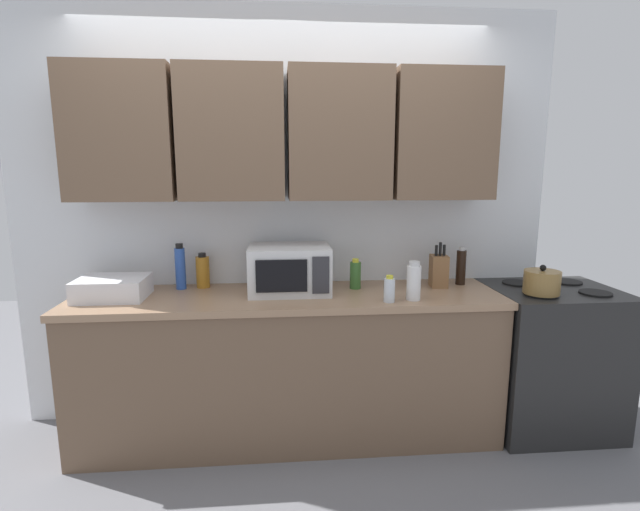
# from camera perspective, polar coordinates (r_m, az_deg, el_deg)

# --- Properties ---
(wall_back_with_cabinets) EXTENTS (3.39, 0.38, 2.60)m
(wall_back_with_cabinets) POSITION_cam_1_polar(r_m,az_deg,el_deg) (2.94, -4.11, 9.40)
(wall_back_with_cabinets) COLOR white
(wall_back_with_cabinets) RESTS_ON ground_plane
(counter_run) EXTENTS (2.52, 0.63, 0.90)m
(counter_run) POSITION_cam_1_polar(r_m,az_deg,el_deg) (2.95, -3.73, -13.12)
(counter_run) COLOR brown
(counter_run) RESTS_ON ground_plane
(stove_range) EXTENTS (0.76, 0.64, 0.91)m
(stove_range) POSITION_cam_1_polar(r_m,az_deg,el_deg) (3.39, 25.90, -11.01)
(stove_range) COLOR black
(stove_range) RESTS_ON ground_plane
(kettle) EXTENTS (0.20, 0.20, 0.17)m
(kettle) POSITION_cam_1_polar(r_m,az_deg,el_deg) (3.04, 25.28, -2.92)
(kettle) COLOR olive
(kettle) RESTS_ON stove_range
(microwave) EXTENTS (0.48, 0.37, 0.28)m
(microwave) POSITION_cam_1_polar(r_m,az_deg,el_deg) (2.82, -3.73, -1.65)
(microwave) COLOR silver
(microwave) RESTS_ON counter_run
(dish_rack) EXTENTS (0.38, 0.30, 0.12)m
(dish_rack) POSITION_cam_1_polar(r_m,az_deg,el_deg) (2.94, -23.82, -3.61)
(dish_rack) COLOR silver
(dish_rack) RESTS_ON counter_run
(knife_block) EXTENTS (0.11, 0.13, 0.28)m
(knife_block) POSITION_cam_1_polar(r_m,az_deg,el_deg) (3.04, 14.19, -1.77)
(knife_block) COLOR brown
(knife_block) RESTS_ON counter_run
(bottle_clear_tall) EXTENTS (0.06, 0.06, 0.15)m
(bottle_clear_tall) POSITION_cam_1_polar(r_m,az_deg,el_deg) (2.65, 8.41, -4.10)
(bottle_clear_tall) COLOR silver
(bottle_clear_tall) RESTS_ON counter_run
(bottle_green_oil) EXTENTS (0.07, 0.07, 0.19)m
(bottle_green_oil) POSITION_cam_1_polar(r_m,az_deg,el_deg) (2.91, 4.31, -2.33)
(bottle_green_oil) COLOR #386B2D
(bottle_green_oil) RESTS_ON counter_run
(bottle_white_jar) EXTENTS (0.08, 0.08, 0.22)m
(bottle_white_jar) POSITION_cam_1_polar(r_m,az_deg,el_deg) (2.70, 11.29, -3.11)
(bottle_white_jar) COLOR white
(bottle_white_jar) RESTS_ON counter_run
(bottle_amber_vinegar) EXTENTS (0.08, 0.08, 0.22)m
(bottle_amber_vinegar) POSITION_cam_1_polar(r_m,az_deg,el_deg) (3.02, -14.01, -1.89)
(bottle_amber_vinegar) COLOR #AD701E
(bottle_amber_vinegar) RESTS_ON counter_run
(bottle_soy_dark) EXTENTS (0.06, 0.06, 0.24)m
(bottle_soy_dark) POSITION_cam_1_polar(r_m,az_deg,el_deg) (3.13, 16.70, -1.33)
(bottle_soy_dark) COLOR black
(bottle_soy_dark) RESTS_ON counter_run
(bottle_blue_cleaner) EXTENTS (0.06, 0.06, 0.28)m
(bottle_blue_cleaner) POSITION_cam_1_polar(r_m,az_deg,el_deg) (3.01, -16.56, -1.40)
(bottle_blue_cleaner) COLOR #2D56B7
(bottle_blue_cleaner) RESTS_ON counter_run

